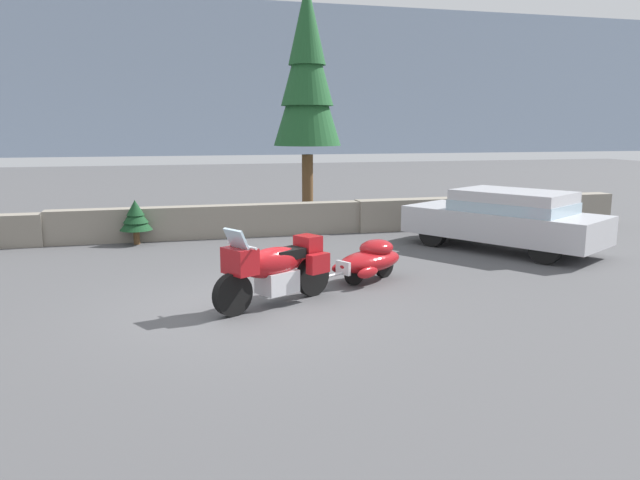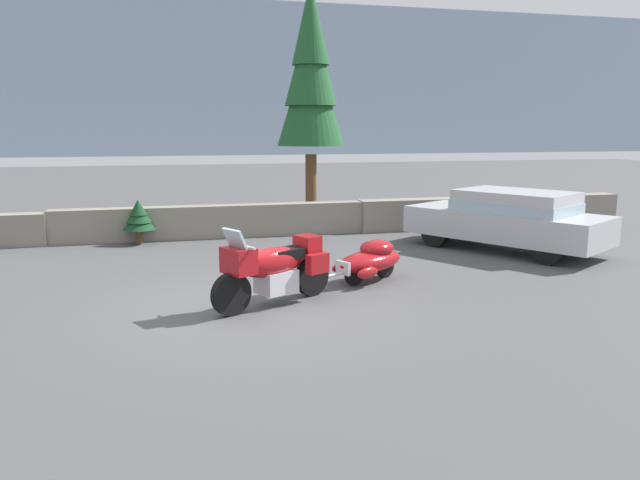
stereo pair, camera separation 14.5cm
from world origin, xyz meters
name	(u,v)px [view 2 (the right image)]	position (x,y,z in m)	size (l,w,h in m)	color
ground_plane	(243,307)	(0.00, 0.00, 0.00)	(80.00, 80.00, 0.00)	#4C4C4F
stone_guard_wall	(236,221)	(0.58, 6.44, 0.42)	(24.00, 0.58, 0.86)	gray
distant_ridgeline	(174,97)	(0.00, 96.47, 8.00)	(240.00, 80.00, 16.00)	#8C9EB7
touring_motorcycle	(273,267)	(0.51, 0.01, 0.62)	(2.09, 1.40, 1.33)	black
car_shaped_trailer	(371,259)	(2.52, 1.13, 0.41)	(2.10, 1.39, 0.76)	black
sedan_at_right_edge	(509,218)	(6.52, 3.08, 0.77)	(3.89, 4.79, 1.41)	black
pine_tree_tall	(311,73)	(3.12, 8.63, 4.42)	(2.02, 2.02, 7.06)	brown
pine_sapling_near	(139,216)	(-1.83, 6.02, 0.68)	(0.79, 0.79, 1.10)	brown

